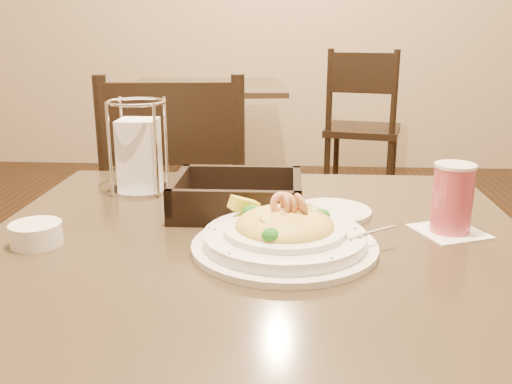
# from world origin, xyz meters

# --- Properties ---
(main_table) EXTENTS (0.90, 0.90, 0.72)m
(main_table) POSITION_xyz_m (0.00, 0.00, 0.49)
(main_table) COLOR black
(main_table) RESTS_ON ground
(background_table) EXTENTS (0.98, 0.98, 0.72)m
(background_table) POSITION_xyz_m (-0.45, 2.53, 0.49)
(background_table) COLOR black
(background_table) RESTS_ON ground
(dining_chair_near) EXTENTS (0.47, 0.47, 0.93)m
(dining_chair_near) POSITION_xyz_m (-0.28, 0.78, 0.50)
(dining_chair_near) COLOR black
(dining_chair_near) RESTS_ON ground
(dining_chair_far) EXTENTS (0.50, 0.50, 0.93)m
(dining_chair_far) POSITION_xyz_m (0.48, 2.53, 0.50)
(dining_chair_far) COLOR black
(dining_chair_far) RESTS_ON ground
(pasta_bowl) EXTENTS (0.31, 0.29, 0.09)m
(pasta_bowl) POSITION_xyz_m (0.05, -0.02, 0.75)
(pasta_bowl) COLOR white
(pasta_bowl) RESTS_ON main_table
(drink_glass) EXTENTS (0.13, 0.13, 0.12)m
(drink_glass) POSITION_xyz_m (0.32, 0.07, 0.78)
(drink_glass) COLOR white
(drink_glass) RESTS_ON main_table
(bread_basket) EXTENTS (0.23, 0.19, 0.06)m
(bread_basket) POSITION_xyz_m (-0.04, 0.17, 0.74)
(bread_basket) COLOR black
(bread_basket) RESTS_ON main_table
(napkin_caddy) EXTENTS (0.12, 0.12, 0.19)m
(napkin_caddy) POSITION_xyz_m (-0.26, 0.29, 0.80)
(napkin_caddy) COLOR silver
(napkin_caddy) RESTS_ON main_table
(side_plate) EXTENTS (0.18, 0.18, 0.01)m
(side_plate) POSITION_xyz_m (0.13, 0.16, 0.72)
(side_plate) COLOR white
(side_plate) RESTS_ON main_table
(butter_ramekin) EXTENTS (0.10, 0.10, 0.04)m
(butter_ramekin) POSITION_xyz_m (-0.34, -0.02, 0.74)
(butter_ramekin) COLOR white
(butter_ramekin) RESTS_ON main_table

